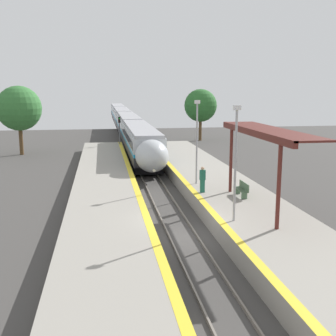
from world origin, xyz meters
name	(u,v)px	position (x,y,z in m)	size (l,w,h in m)	color
ground_plane	(183,237)	(0.00, 0.00, 0.00)	(120.00, 120.00, 0.00)	#423F3D
rail_left	(169,237)	(-0.72, 0.00, 0.07)	(0.08, 90.00, 0.15)	slate
rail_right	(196,235)	(0.72, 0.00, 0.07)	(0.08, 90.00, 0.15)	slate
train	(125,121)	(0.00, 51.52, 2.11)	(2.86, 79.90, 3.68)	black
platform_right	(260,224)	(4.19, 0.00, 0.50)	(5.16, 64.00, 1.00)	gray
platform_left	(108,232)	(-3.86, 0.00, 0.50)	(4.48, 64.00, 1.00)	gray
platform_bench	(242,189)	(4.51, 3.93, 1.47)	(0.44, 1.71, 0.89)	#4C6B4C
person_waiting	(202,179)	(2.31, 5.34, 1.87)	(0.36, 0.22, 1.69)	#1E604C
railway_signal	(119,131)	(-1.90, 29.88, 2.62)	(0.28, 0.28, 4.28)	#59595E
lamppost_near	(236,156)	(2.50, -0.67, 4.29)	(0.36, 0.20, 5.81)	#9E9EA3
lamppost_mid	(197,137)	(2.50, 7.92, 4.29)	(0.36, 0.20, 5.81)	#9E9EA3
station_canopy	(262,135)	(4.70, 1.50, 5.09)	(2.02, 10.45, 4.42)	#511E19
background_tree_left	(19,108)	(-13.25, 30.04, 5.33)	(5.10, 5.10, 7.90)	brown
background_tree_right	(201,106)	(10.34, 39.95, 5.11)	(4.74, 4.74, 7.50)	brown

